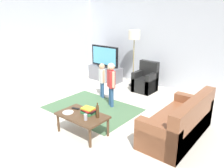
# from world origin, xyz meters

# --- Properties ---
(ground) EXTENTS (7.80, 7.80, 0.00)m
(ground) POSITION_xyz_m (0.00, 0.00, 0.00)
(ground) COLOR beige
(wall_back) EXTENTS (6.00, 0.12, 2.70)m
(wall_back) POSITION_xyz_m (0.00, 3.00, 1.35)
(wall_back) COLOR silver
(wall_back) RESTS_ON ground
(wall_left) EXTENTS (0.12, 6.00, 2.70)m
(wall_left) POSITION_xyz_m (-3.00, 0.00, 1.35)
(wall_left) COLOR silver
(wall_left) RESTS_ON ground
(area_rug) EXTENTS (2.20, 1.60, 0.01)m
(area_rug) POSITION_xyz_m (-0.38, 0.28, 0.00)
(area_rug) COLOR #4C724C
(area_rug) RESTS_ON ground
(tv_stand) EXTENTS (1.20, 0.44, 0.50)m
(tv_stand) POSITION_xyz_m (-1.68, 2.30, 0.24)
(tv_stand) COLOR slate
(tv_stand) RESTS_ON ground
(tv) EXTENTS (1.10, 0.28, 0.71)m
(tv) POSITION_xyz_m (-1.68, 2.28, 0.85)
(tv) COLOR black
(tv) RESTS_ON tv_stand
(couch) EXTENTS (0.80, 1.80, 0.86)m
(couch) POSITION_xyz_m (1.89, 0.38, 0.29)
(couch) COLOR brown
(couch) RESTS_ON ground
(armchair) EXTENTS (0.60, 0.60, 0.90)m
(armchair) POSITION_xyz_m (-0.02, 2.26, 0.30)
(armchair) COLOR black
(armchair) RESTS_ON ground
(floor_lamp) EXTENTS (0.36, 0.36, 1.78)m
(floor_lamp) POSITION_xyz_m (-0.62, 2.45, 1.54)
(floor_lamp) COLOR #262626
(floor_lamp) RESTS_ON ground
(child_near_tv) EXTENTS (0.30, 0.20, 0.98)m
(child_near_tv) POSITION_xyz_m (-0.70, 1.02, 0.59)
(child_near_tv) COLOR #33598C
(child_near_tv) RESTS_ON ground
(child_center) EXTENTS (0.34, 0.24, 1.14)m
(child_center) POSITION_xyz_m (-0.11, 0.71, 0.68)
(child_center) COLOR #33598C
(child_center) RESTS_ON ground
(coffee_table) EXTENTS (1.00, 0.60, 0.42)m
(coffee_table) POSITION_xyz_m (0.31, -0.71, 0.37)
(coffee_table) COLOR #513823
(coffee_table) RESTS_ON ground
(book_stack) EXTENTS (0.28, 0.23, 0.13)m
(book_stack) POSITION_xyz_m (0.37, -0.60, 0.48)
(book_stack) COLOR #388C4C
(book_stack) RESTS_ON coffee_table
(bottle) EXTENTS (0.06, 0.06, 0.30)m
(bottle) POSITION_xyz_m (0.63, -0.61, 0.55)
(bottle) COLOR #4C3319
(bottle) RESTS_ON coffee_table
(tv_remote) EXTENTS (0.18, 0.09, 0.02)m
(tv_remote) POSITION_xyz_m (0.01, -0.61, 0.43)
(tv_remote) COLOR black
(tv_remote) RESTS_ON coffee_table
(soda_can) EXTENTS (0.07, 0.07, 0.12)m
(soda_can) POSITION_xyz_m (0.53, -0.83, 0.48)
(soda_can) COLOR silver
(soda_can) RESTS_ON coffee_table
(plate) EXTENTS (0.22, 0.22, 0.02)m
(plate) POSITION_xyz_m (0.03, -0.83, 0.43)
(plate) COLOR white
(plate) RESTS_ON coffee_table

